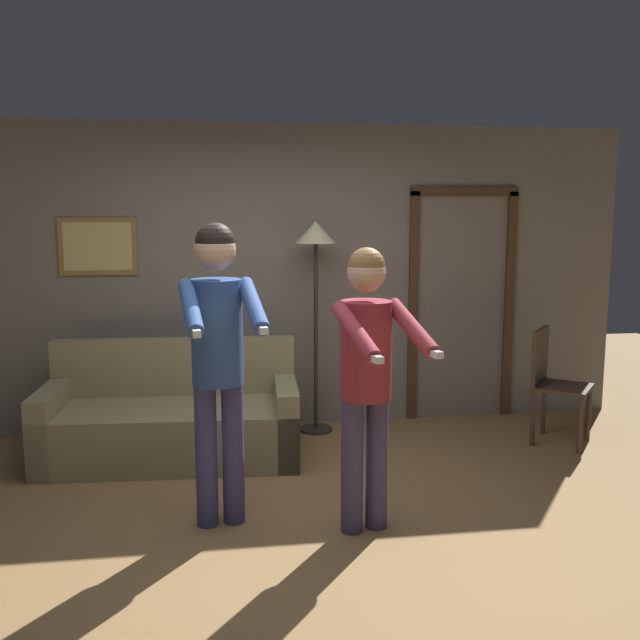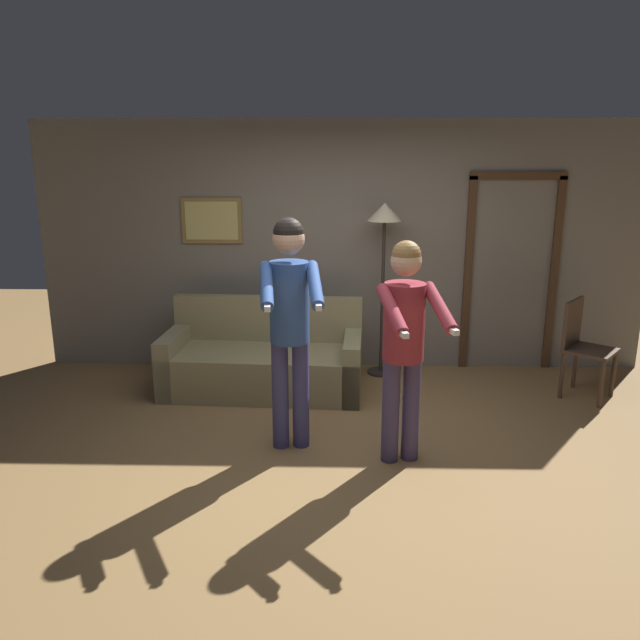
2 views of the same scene
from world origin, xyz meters
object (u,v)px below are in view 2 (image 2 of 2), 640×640
couch (264,362)px  torchiere_lamp (384,232)px  person_standing_right (404,333)px  person_standing_left (290,311)px  dining_chair_distant (582,342)px

couch → torchiere_lamp: bearing=22.8°
person_standing_right → couch: bearing=129.4°
person_standing_left → person_standing_right: 0.87m
person_standing_left → person_standing_right: (0.84, -0.21, -0.10)m
couch → person_standing_left: bearing=-74.2°
dining_chair_distant → person_standing_right: bearing=-143.2°
dining_chair_distant → couch: bearing=178.6°
dining_chair_distant → torchiere_lamp: bearing=162.8°
person_standing_left → dining_chair_distant: person_standing_left is taller
person_standing_right → dining_chair_distant: 2.35m
person_standing_right → person_standing_left: bearing=166.3°
couch → dining_chair_distant: 3.05m
person_standing_left → torchiere_lamp: bearing=64.6°
torchiere_lamp → couch: bearing=-157.2°
couch → torchiere_lamp: 1.77m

